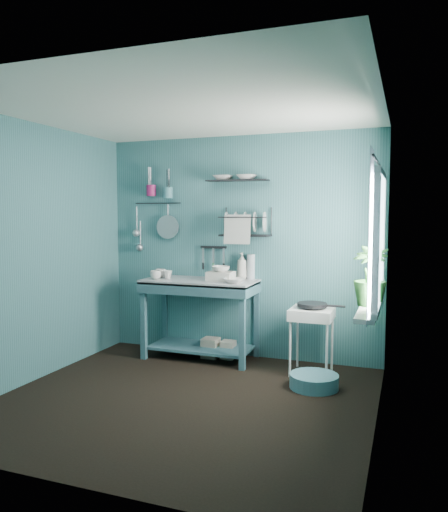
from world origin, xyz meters
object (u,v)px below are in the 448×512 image
(mug_mid, at_px, (168,275))
(floor_basin, at_px, (314,381))
(wash_tub, at_px, (221,276))
(potted_plant, at_px, (370,275))
(frying_pan, at_px, (312,305))
(dish_rack, at_px, (245,222))
(colander, at_px, (168,227))
(storage_tin_large, at_px, (211,348))
(utensil_cup_magenta, at_px, (151,190))
(work_counter, at_px, (201,319))
(storage_tin_small, at_px, (228,350))
(hotplate_stand, at_px, (312,341))
(mug_right, at_px, (161,273))
(utensil_cup_teal, at_px, (168,193))
(soap_bottle, at_px, (242,266))
(mug_left, at_px, (156,275))
(water_bottle, at_px, (251,267))

(mug_mid, xyz_separation_m, floor_basin, (1.76, -0.49, -0.88))
(wash_tub, bearing_deg, potted_plant, -21.18)
(wash_tub, distance_m, frying_pan, 1.06)
(dish_rack, bearing_deg, colander, 169.32)
(storage_tin_large, bearing_deg, utensil_cup_magenta, 170.69)
(work_counter, xyz_separation_m, storage_tin_large, (0.10, 0.05, -0.34))
(utensil_cup_magenta, height_order, floor_basin, utensil_cup_magenta)
(colander, distance_m, storage_tin_large, 1.50)
(utensil_cup_magenta, distance_m, storage_tin_small, 2.07)
(utensil_cup_magenta, bearing_deg, storage_tin_small, -5.81)
(storage_tin_large, height_order, storage_tin_small, storage_tin_large)
(mug_mid, distance_m, hotplate_stand, 1.76)
(mug_right, distance_m, potted_plant, 2.46)
(mug_right, bearing_deg, work_counter, 0.00)
(mug_mid, height_order, wash_tub, wash_tub)
(hotplate_stand, relative_size, utensil_cup_magenta, 5.19)
(frying_pan, bearing_deg, hotplate_stand, 0.00)
(mug_mid, relative_size, frying_pan, 0.33)
(work_counter, xyz_separation_m, utensil_cup_teal, (-0.49, 0.18, 1.43))
(soap_bottle, height_order, floor_basin, soap_bottle)
(dish_rack, relative_size, storage_tin_small, 2.75)
(dish_rack, xyz_separation_m, colander, (-0.99, 0.08, -0.07))
(utensil_cup_teal, bearing_deg, dish_rack, -2.96)
(mug_left, xyz_separation_m, utensil_cup_magenta, (-0.23, 0.34, 0.96))
(soap_bottle, height_order, storage_tin_large, soap_bottle)
(work_counter, height_order, mug_right, mug_right)
(utensil_cup_magenta, distance_m, floor_basin, 2.88)
(potted_plant, bearing_deg, mug_left, 168.29)
(colander, bearing_deg, mug_mid, -64.17)
(wash_tub, relative_size, utensil_cup_magenta, 2.15)
(mug_mid, xyz_separation_m, storage_tin_small, (0.68, 0.14, -0.84))
(storage_tin_small, bearing_deg, mug_left, -162.90)
(mug_right, height_order, storage_tin_large, mug_right)
(storage_tin_small, relative_size, floor_basin, 0.44)
(mug_mid, height_order, water_bottle, water_bottle)
(mug_mid, bearing_deg, mug_left, -135.00)
(soap_bottle, relative_size, water_bottle, 1.07)
(soap_bottle, relative_size, utensil_cup_magenta, 2.30)
(soap_bottle, height_order, frying_pan, soap_bottle)
(hotplate_stand, bearing_deg, utensil_cup_magenta, 160.45)
(colander, xyz_separation_m, potted_plant, (2.38, -0.86, -0.38))
(dish_rack, bearing_deg, wash_tub, -152.61)
(mug_right, bearing_deg, potted_plant, -15.28)
(soap_bottle, distance_m, colander, 1.03)
(storage_tin_large, xyz_separation_m, floor_basin, (1.28, -0.60, -0.04))
(floor_basin, bearing_deg, mug_mid, 164.49)
(work_counter, height_order, soap_bottle, soap_bottle)
(mug_left, xyz_separation_m, mug_mid, (0.10, 0.10, -0.00))
(storage_tin_large, bearing_deg, mug_left, -160.10)
(mug_right, height_order, potted_plant, potted_plant)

